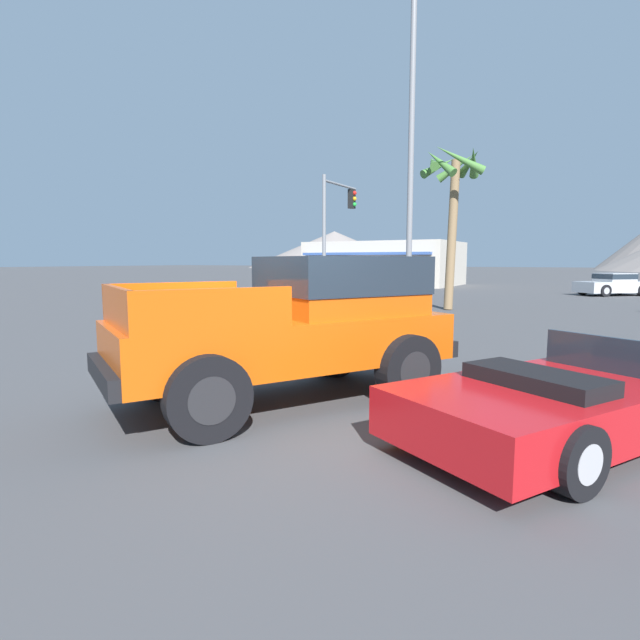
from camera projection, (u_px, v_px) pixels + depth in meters
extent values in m
plane|color=#424244|center=(291.00, 405.00, 6.92)|extent=(320.00, 320.00, 0.00)
cube|color=#CC4C0C|center=(285.00, 340.00, 7.01)|extent=(3.92, 4.96, 0.66)
cube|color=#CC4C0C|center=(341.00, 285.00, 7.39)|extent=(2.51, 2.63, 0.84)
cube|color=#1E2833|center=(341.00, 275.00, 7.38)|extent=(2.56, 2.68, 0.54)
cube|color=#CC4C0C|center=(174.00, 299.00, 7.05)|extent=(0.99, 1.66, 0.48)
cube|color=#CC4C0C|center=(216.00, 310.00, 5.52)|extent=(0.99, 1.66, 0.48)
cube|color=#CC4C0C|center=(117.00, 307.00, 5.83)|extent=(1.60, 0.96, 0.48)
cube|color=black|center=(413.00, 341.00, 8.24)|extent=(1.67, 1.04, 0.24)
cube|color=black|center=(104.00, 375.00, 5.83)|extent=(1.67, 1.04, 0.24)
cylinder|color=black|center=(335.00, 348.00, 8.61)|extent=(0.73, 0.99, 0.98)
cylinder|color=#232326|center=(335.00, 348.00, 8.61)|extent=(0.53, 0.62, 0.54)
cylinder|color=black|center=(408.00, 369.00, 6.97)|extent=(0.73, 0.99, 0.98)
cylinder|color=#232326|center=(408.00, 369.00, 6.97)|extent=(0.53, 0.62, 0.54)
cylinder|color=black|center=(165.00, 366.00, 7.15)|extent=(0.73, 0.99, 0.98)
cylinder|color=#232326|center=(165.00, 366.00, 7.15)|extent=(0.53, 0.62, 0.54)
cylinder|color=black|center=(208.00, 398.00, 5.50)|extent=(0.73, 0.99, 0.98)
cylinder|color=#232326|center=(208.00, 398.00, 5.50)|extent=(0.53, 0.62, 0.54)
cube|color=#B21419|center=(580.00, 399.00, 5.65)|extent=(3.83, 4.87, 0.51)
cube|color=#1E2833|center=(608.00, 354.00, 5.85)|extent=(1.37, 0.81, 0.42)
cube|color=black|center=(536.00, 379.00, 5.20)|extent=(1.57, 1.27, 0.16)
cylinder|color=black|center=(580.00, 378.00, 7.12)|extent=(0.51, 0.67, 0.64)
cylinder|color=#9E9EA3|center=(580.00, 378.00, 7.12)|extent=(0.38, 0.42, 0.35)
cylinder|color=black|center=(433.00, 408.00, 5.68)|extent=(0.51, 0.67, 0.64)
cylinder|color=#9E9EA3|center=(433.00, 408.00, 5.68)|extent=(0.38, 0.42, 0.35)
cylinder|color=black|center=(578.00, 460.00, 4.20)|extent=(0.51, 0.67, 0.64)
cylinder|color=#9E9EA3|center=(578.00, 460.00, 4.20)|extent=(0.38, 0.42, 0.35)
cube|color=#B7BABF|center=(612.00, 287.00, 28.67)|extent=(4.12, 4.03, 0.62)
cube|color=#B7BABF|center=(614.00, 277.00, 28.62)|extent=(2.27, 2.27, 0.48)
cube|color=#1E2833|center=(615.00, 276.00, 28.62)|extent=(2.32, 2.31, 0.29)
cylinder|color=black|center=(605.00, 291.00, 27.59)|extent=(0.64, 0.62, 0.67)
cylinder|color=#9E9EA3|center=(605.00, 291.00, 27.59)|extent=(0.43, 0.42, 0.37)
cylinder|color=black|center=(583.00, 289.00, 29.18)|extent=(0.64, 0.62, 0.67)
cylinder|color=#9E9EA3|center=(583.00, 289.00, 29.18)|extent=(0.43, 0.42, 0.37)
cylinder|color=black|center=(619.00, 289.00, 29.77)|extent=(0.64, 0.62, 0.67)
cylinder|color=#9E9EA3|center=(619.00, 289.00, 29.77)|extent=(0.43, 0.42, 0.37)
cube|color=white|center=(364.00, 281.00, 36.93)|extent=(4.28, 4.25, 0.61)
cube|color=white|center=(364.00, 274.00, 36.77)|extent=(2.36, 2.36, 0.40)
cube|color=#1E2833|center=(364.00, 274.00, 36.76)|extent=(2.41, 2.41, 0.24)
cylinder|color=black|center=(347.00, 283.00, 37.99)|extent=(0.58, 0.58, 0.60)
cylinder|color=#9E9EA3|center=(347.00, 283.00, 37.99)|extent=(0.40, 0.40, 0.33)
cylinder|color=black|center=(368.00, 283.00, 38.45)|extent=(0.58, 0.58, 0.60)
cylinder|color=#9E9EA3|center=(368.00, 283.00, 38.45)|extent=(0.40, 0.40, 0.33)
cylinder|color=black|center=(359.00, 285.00, 35.46)|extent=(0.58, 0.58, 0.60)
cylinder|color=#9E9EA3|center=(359.00, 285.00, 35.46)|extent=(0.40, 0.40, 0.33)
cylinder|color=black|center=(381.00, 284.00, 35.91)|extent=(0.58, 0.58, 0.60)
cylinder|color=#9E9EA3|center=(381.00, 284.00, 35.91)|extent=(0.40, 0.40, 0.33)
cylinder|color=slate|center=(324.00, 241.00, 21.75)|extent=(0.16, 0.16, 5.68)
cylinder|color=slate|center=(341.00, 185.00, 22.77)|extent=(0.11, 3.08, 0.11)
cube|color=black|center=(352.00, 199.00, 23.84)|extent=(0.26, 0.34, 0.90)
sphere|color=red|center=(355.00, 193.00, 23.73)|extent=(0.20, 0.20, 0.20)
sphere|color=orange|center=(354.00, 199.00, 23.77)|extent=(0.20, 0.20, 0.20)
sphere|color=green|center=(354.00, 205.00, 23.80)|extent=(0.20, 0.20, 0.20)
cylinder|color=slate|center=(411.00, 165.00, 11.95)|extent=(0.14, 0.14, 8.55)
cylinder|color=brown|center=(452.00, 235.00, 20.25)|extent=(0.36, 0.90, 6.06)
cone|color=#427533|center=(474.00, 162.00, 19.42)|extent=(0.64, 1.62, 1.11)
cone|color=#427533|center=(469.00, 163.00, 19.84)|extent=(1.25, 1.33, 0.99)
cone|color=#427533|center=(455.00, 167.00, 20.42)|extent=(1.58, 0.52, 1.17)
cone|color=#427533|center=(438.00, 167.00, 20.45)|extent=(1.26, 1.59, 1.07)
cone|color=#427533|center=(433.00, 162.00, 19.76)|extent=(0.94, 1.56, 0.91)
cone|color=#427533|center=(440.00, 162.00, 19.19)|extent=(1.48, 0.83, 1.24)
cone|color=#427533|center=(460.00, 159.00, 18.70)|extent=(1.86, 1.31, 1.19)
cube|color=#BCB2A3|center=(385.00, 264.00, 41.62)|extent=(11.59, 7.91, 3.50)
cube|color=#335193|center=(364.00, 254.00, 37.82)|extent=(10.43, 0.70, 0.20)
cone|color=gray|center=(334.00, 249.00, 144.95)|extent=(49.64, 49.64, 10.45)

